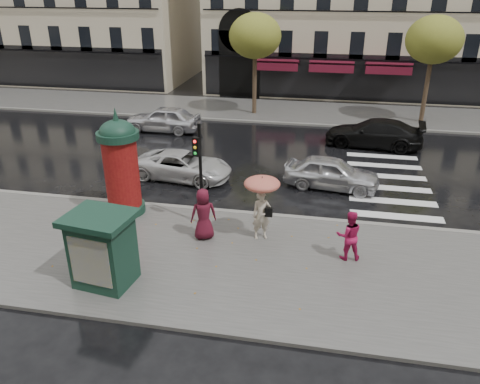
% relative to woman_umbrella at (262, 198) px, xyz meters
% --- Properties ---
extents(ground, '(160.00, 160.00, 0.00)m').
position_rel_woman_umbrella_xyz_m(ground, '(-1.01, -1.15, -1.70)').
color(ground, black).
rests_on(ground, ground).
extents(near_sidewalk, '(90.00, 7.00, 0.12)m').
position_rel_woman_umbrella_xyz_m(near_sidewalk, '(-1.01, -1.65, -1.64)').
color(near_sidewalk, '#474744').
rests_on(near_sidewalk, ground).
extents(far_sidewalk, '(90.00, 6.00, 0.12)m').
position_rel_woman_umbrella_xyz_m(far_sidewalk, '(-1.01, 17.85, -1.64)').
color(far_sidewalk, '#474744').
rests_on(far_sidewalk, ground).
extents(near_kerb, '(90.00, 0.25, 0.14)m').
position_rel_woman_umbrella_xyz_m(near_kerb, '(-1.01, 1.85, -1.63)').
color(near_kerb, slate).
rests_on(near_kerb, ground).
extents(far_kerb, '(90.00, 0.25, 0.14)m').
position_rel_woman_umbrella_xyz_m(far_kerb, '(-1.01, 14.85, -1.63)').
color(far_kerb, slate).
rests_on(far_kerb, ground).
extents(zebra_crossing, '(3.60, 11.75, 0.01)m').
position_rel_woman_umbrella_xyz_m(zebra_crossing, '(4.99, 8.45, -1.70)').
color(zebra_crossing, silver).
rests_on(zebra_crossing, ground).
extents(tree_far_left, '(3.40, 3.40, 6.64)m').
position_rel_woman_umbrella_xyz_m(tree_far_left, '(-3.01, 16.85, 3.47)').
color(tree_far_left, '#38281C').
rests_on(tree_far_left, ground).
extents(tree_far_right, '(3.40, 3.40, 6.64)m').
position_rel_woman_umbrella_xyz_m(tree_far_right, '(7.99, 16.85, 3.47)').
color(tree_far_right, '#38281C').
rests_on(tree_far_right, ground).
extents(woman_umbrella, '(1.25, 1.25, 2.40)m').
position_rel_woman_umbrella_xyz_m(woman_umbrella, '(0.00, 0.00, 0.00)').
color(woman_umbrella, '#BEB29C').
rests_on(woman_umbrella, near_sidewalk).
extents(woman_red, '(0.94, 0.79, 1.72)m').
position_rel_woman_umbrella_xyz_m(woman_red, '(2.99, -0.80, -0.72)').
color(woman_red, '#B0154B').
rests_on(woman_red, near_sidewalk).
extents(man_burgundy, '(1.08, 0.91, 1.88)m').
position_rel_woman_umbrella_xyz_m(man_burgundy, '(-1.99, -0.38, -0.64)').
color(man_burgundy, '#50101F').
rests_on(man_burgundy, near_sidewalk).
extents(morris_column, '(1.57, 1.57, 4.22)m').
position_rel_woman_umbrella_xyz_m(morris_column, '(-5.59, 1.02, 0.44)').
color(morris_column, '#133226').
rests_on(morris_column, near_sidewalk).
extents(traffic_light, '(0.28, 0.38, 3.90)m').
position_rel_woman_umbrella_xyz_m(traffic_light, '(-2.36, 0.57, 0.78)').
color(traffic_light, black).
rests_on(traffic_light, near_sidewalk).
extents(newsstand, '(2.10, 1.84, 2.29)m').
position_rel_woman_umbrella_xyz_m(newsstand, '(-4.23, -3.54, -0.40)').
color(newsstand, '#133226').
rests_on(newsstand, near_sidewalk).
extents(car_silver, '(4.38, 2.24, 1.43)m').
position_rel_woman_umbrella_xyz_m(car_silver, '(2.37, 5.24, -0.99)').
color(car_silver, silver).
rests_on(car_silver, ground).
extents(car_white, '(4.80, 2.66, 1.27)m').
position_rel_woman_umbrella_xyz_m(car_white, '(-4.44, 5.02, -1.07)').
color(car_white, silver).
rests_on(car_white, ground).
extents(car_black, '(5.49, 2.80, 1.53)m').
position_rel_woman_umbrella_xyz_m(car_black, '(4.60, 11.45, -0.94)').
color(car_black, black).
rests_on(car_black, ground).
extents(car_far_silver, '(4.59, 1.92, 1.55)m').
position_rel_woman_umbrella_xyz_m(car_far_silver, '(-7.84, 11.95, -0.92)').
color(car_far_silver, silver).
rests_on(car_far_silver, ground).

